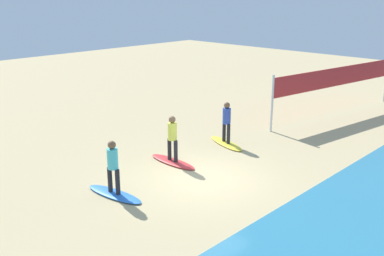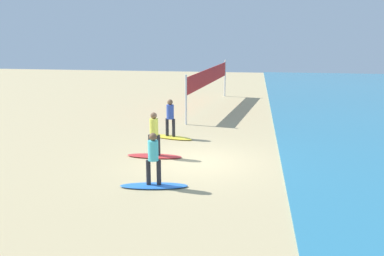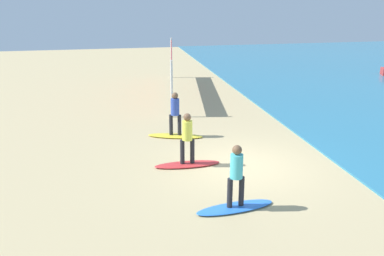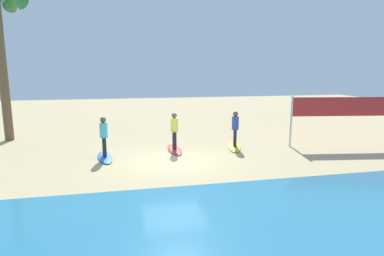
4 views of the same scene
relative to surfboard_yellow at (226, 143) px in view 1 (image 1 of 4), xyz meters
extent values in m
plane|color=tan|center=(3.19, 1.63, -0.04)|extent=(60.00, 60.00, 0.00)
ellipsoid|color=yellow|center=(0.00, 0.00, 0.00)|extent=(1.17, 2.17, 0.09)
cylinder|color=#232328|center=(0.05, 0.15, 0.43)|extent=(0.14, 0.14, 0.78)
cylinder|color=#232328|center=(-0.05, -0.15, 0.43)|extent=(0.14, 0.14, 0.78)
cylinder|color=#334CAD|center=(0.00, 0.00, 1.14)|extent=(0.32, 0.32, 0.62)
sphere|color=brown|center=(0.00, 0.00, 1.56)|extent=(0.24, 0.24, 0.24)
ellipsoid|color=red|center=(2.86, -0.08, 0.00)|extent=(0.56, 2.10, 0.09)
cylinder|color=#232328|center=(2.86, 0.08, 0.43)|extent=(0.14, 0.14, 0.78)
cylinder|color=#232328|center=(2.86, -0.24, 0.43)|extent=(0.14, 0.14, 0.78)
cylinder|color=#E0E04C|center=(2.86, -0.08, 1.14)|extent=(0.32, 0.32, 0.62)
sphere|color=brown|center=(2.86, -0.08, 1.56)|extent=(0.24, 0.24, 0.24)
ellipsoid|color=blue|center=(5.90, 0.58, 0.00)|extent=(0.85, 2.16, 0.09)
cylinder|color=#232328|center=(5.87, 0.74, 0.43)|extent=(0.14, 0.14, 0.78)
cylinder|color=#232328|center=(5.92, 0.43, 0.43)|extent=(0.14, 0.14, 0.78)
cylinder|color=#4CC6D1|center=(5.90, 0.58, 1.14)|extent=(0.32, 0.32, 0.62)
sphere|color=brown|center=(5.90, 0.58, 1.56)|extent=(0.24, 0.24, 0.24)
cylinder|color=silver|center=(-2.68, 0.29, 1.21)|extent=(0.10, 0.10, 2.50)
cube|color=red|center=(-7.13, 0.97, 1.85)|extent=(8.90, 1.39, 0.90)
camera|label=1|loc=(13.02, 10.72, 5.85)|focal=41.73mm
camera|label=2|loc=(18.31, 3.49, 4.91)|focal=40.81mm
camera|label=3|loc=(15.32, -2.43, 5.28)|focal=40.35mm
camera|label=4|loc=(5.08, 13.93, 3.55)|focal=29.96mm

